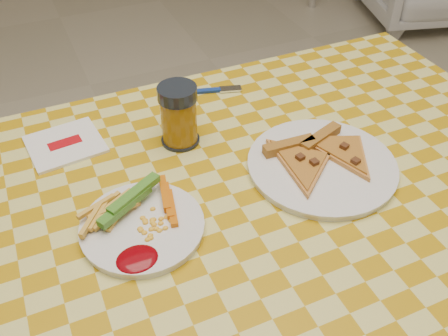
{
  "coord_description": "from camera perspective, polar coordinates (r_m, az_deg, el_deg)",
  "views": [
    {
      "loc": [
        -0.26,
        -0.53,
        1.36
      ],
      "look_at": [
        0.01,
        0.08,
        0.78
      ],
      "focal_mm": 40.0,
      "sensor_mm": 36.0,
      "label": 1
    }
  ],
  "objects": [
    {
      "name": "napkin",
      "position": [
        1.02,
        -17.7,
        2.62
      ],
      "size": [
        0.15,
        0.14,
        0.01
      ],
      "rotation": [
        0.0,
        0.0,
        0.11
      ],
      "color": "white",
      "rests_on": "table"
    },
    {
      "name": "fork",
      "position": [
        1.13,
        -1.9,
        8.83
      ],
      "size": [
        0.16,
        0.06,
        0.01
      ],
      "rotation": [
        0.0,
        0.0,
        -0.28
      ],
      "color": "navy",
      "rests_on": "table"
    },
    {
      "name": "plate_right",
      "position": [
        0.93,
        11.1,
        0.19
      ],
      "size": [
        0.27,
        0.27,
        0.01
      ],
      "primitive_type": "cylinder",
      "rotation": [
        0.0,
        0.0,
        0.02
      ],
      "color": "white",
      "rests_on": "table"
    },
    {
      "name": "fries_veggies",
      "position": [
        0.81,
        -10.31,
        -5.35
      ],
      "size": [
        0.19,
        0.18,
        0.04
      ],
      "color": "#F3B74D",
      "rests_on": "plate_left"
    },
    {
      "name": "pizza_slices",
      "position": [
        0.93,
        10.84,
        1.44
      ],
      "size": [
        0.24,
        0.22,
        0.02
      ],
      "color": "#D58441",
      "rests_on": "plate_right"
    },
    {
      "name": "drink_glass",
      "position": [
        0.95,
        -5.19,
        5.98
      ],
      "size": [
        0.08,
        0.08,
        0.12
      ],
      "color": "black",
      "rests_on": "table"
    },
    {
      "name": "plate_left",
      "position": [
        0.82,
        -9.29,
        -6.76
      ],
      "size": [
        0.22,
        0.22,
        0.01
      ],
      "primitive_type": "cylinder",
      "rotation": [
        0.0,
        0.0,
        0.14
      ],
      "color": "white",
      "rests_on": "table"
    },
    {
      "name": "table",
      "position": [
        0.9,
        1.79,
        -7.82
      ],
      "size": [
        1.28,
        0.88,
        0.76
      ],
      "color": "silver",
      "rests_on": "ground"
    }
  ]
}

